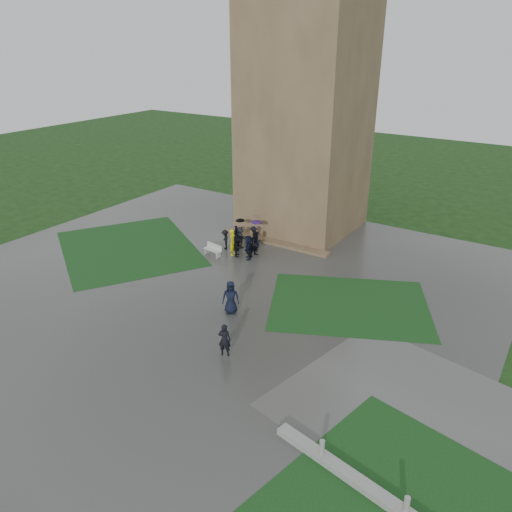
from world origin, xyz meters
The scene contains 10 objects.
ground centered at (0.00, 0.00, 0.00)m, with size 120.00×120.00×0.00m, color black.
plaza centered at (0.00, 2.00, 0.01)m, with size 34.00×34.00×0.02m, color #363634.
lawn_inset_left centered at (-8.50, 4.00, 0.03)m, with size 11.00×9.00×0.01m, color #133615.
lawn_inset_right centered at (8.50, 5.00, 0.03)m, with size 9.00×7.00×0.01m, color #133615.
tower centered at (0.00, 15.00, 9.00)m, with size 8.00×8.00×18.00m, color brown.
tower_plinth centered at (0.00, 10.60, 0.13)m, with size 9.00×0.80×0.22m, color brown.
bench centered at (-2.49, 6.39, 0.45)m, with size 1.50×0.66×0.84m.
visitor_cluster centered at (-1.03, 8.15, 1.02)m, with size 3.59×3.54×2.44m.
pedestrian_mid centered at (3.25, 0.54, 0.99)m, with size 0.95×0.65×1.94m, color black.
pedestrian_near centered at (5.38, -2.93, 0.88)m, with size 0.63×0.41×1.72m, color black.
Camera 1 is at (17.76, -19.18, 14.35)m, focal length 35.00 mm.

